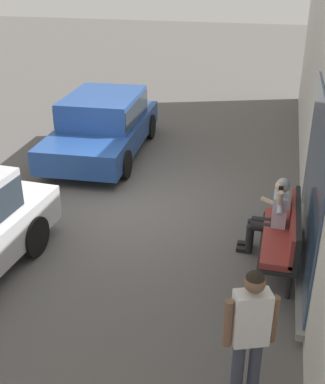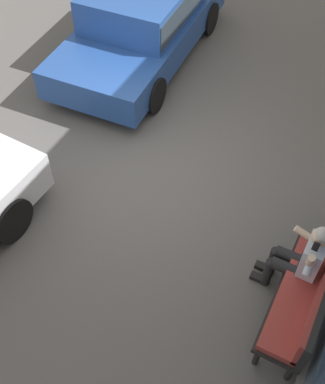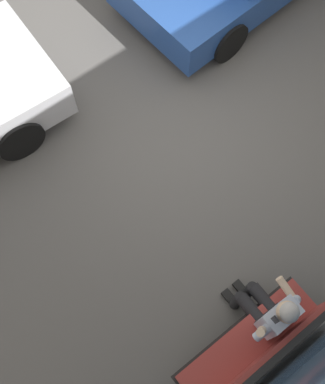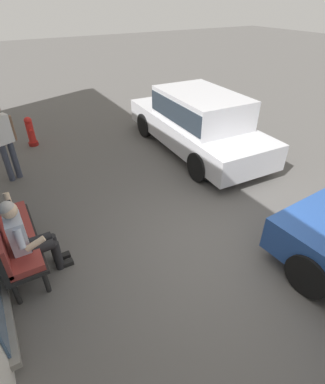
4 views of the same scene
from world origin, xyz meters
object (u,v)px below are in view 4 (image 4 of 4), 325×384
Objects in this scene: parked_car_mid at (198,120)px; pedestrian_standing at (3,137)px; person_on_phone at (27,237)px; fire_hydrant at (31,132)px; bench at (9,235)px.

pedestrian_standing is (0.84, 4.44, 0.18)m from parked_car_mid.
person_on_phone is 1.66× the size of fire_hydrant.
parked_car_mid is 2.69× the size of pedestrian_standing.
fire_hydrant is at bearing -13.21° from bench.
fire_hydrant is (2.52, 3.74, -0.45)m from parked_car_mid.
parked_car_mid reaches higher than fire_hydrant.
bench is 5.17m from parked_car_mid.
person_on_phone is 0.78× the size of pedestrian_standing.
bench is at bearing 172.86° from pedestrian_standing.
parked_car_mid is (1.93, -4.79, 0.26)m from bench.
bench is 1.01× the size of pedestrian_standing.
person_on_phone is 5.10m from parked_car_mid.
person_on_phone is at bearing -147.38° from bench.
pedestrian_standing is at bearing -2.26° from person_on_phone.
bench is 2.16× the size of fire_hydrant.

